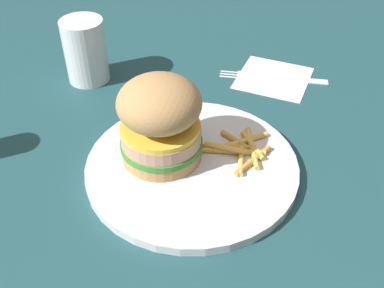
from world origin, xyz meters
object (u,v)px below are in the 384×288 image
(plate, at_px, (192,166))
(drink_glass, at_px, (86,53))
(napkin, at_px, (273,78))
(sandwich, at_px, (157,122))
(fork, at_px, (273,76))
(fries_pile, at_px, (239,148))

(plate, height_order, drink_glass, drink_glass)
(napkin, xyz_separation_m, drink_glass, (-0.23, -0.19, 0.04))
(drink_glass, bearing_deg, napkin, 39.07)
(sandwich, bearing_deg, napkin, 88.97)
(fork, bearing_deg, drink_glass, -140.88)
(fries_pile, relative_size, napkin, 0.81)
(plate, bearing_deg, drink_glass, 166.45)
(fries_pile, relative_size, fork, 0.57)
(fork, distance_m, drink_glass, 0.30)
(napkin, bearing_deg, sandwich, -91.03)
(fries_pile, bearing_deg, drink_glass, 178.37)
(sandwich, distance_m, fork, 0.27)
(plate, distance_m, fries_pile, 0.06)
(drink_glass, bearing_deg, fork, 39.12)
(plate, height_order, fries_pile, fries_pile)
(napkin, bearing_deg, fork, -150.20)
(napkin, height_order, fork, fork)
(drink_glass, bearing_deg, sandwich, -19.71)
(fries_pile, distance_m, napkin, 0.21)
(plate, distance_m, drink_glass, 0.27)
(fries_pile, height_order, napkin, fries_pile)
(plate, height_order, fork, plate)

